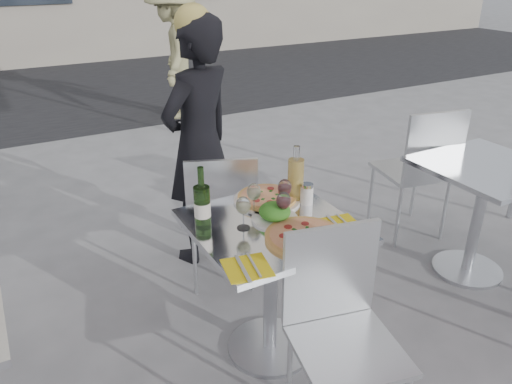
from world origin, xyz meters
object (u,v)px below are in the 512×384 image
chair_far (221,210)px  napkin_left (247,268)px  main_table (271,262)px  salad_plate (275,213)px  sugar_shaker (307,194)px  pizza_far (267,198)px  wineglass_white_a (243,207)px  wineglass_red_b (285,189)px  wineglass_red_a (283,202)px  chair_near (339,318)px  wine_bottle (202,205)px  side_chair_rfar (421,164)px  napkin_right (340,225)px  wineglass_white_b (254,193)px  woman_diner (199,144)px  pizza_near (305,237)px  pedestrian_b (173,53)px  side_table_right (482,197)px  carafe (296,179)px

chair_far → napkin_left: bearing=92.9°
main_table → salad_plate: 0.25m
sugar_shaker → pizza_far: bearing=143.7°
wineglass_white_a → wineglass_red_b: bearing=15.9°
wineglass_red_a → chair_near: bearing=-91.6°
sugar_shaker → napkin_left: size_ratio=0.51×
wine_bottle → main_table: bearing=-23.3°
side_chair_rfar → napkin_right: 1.41m
salad_plate → wineglass_white_b: bearing=118.1°
woman_diner → pizza_near: (-0.02, -1.24, -0.03)m
main_table → pedestrian_b: pedestrian_b is taller
wineglass_red_b → sugar_shaker: bearing=-1.9°
sugar_shaker → napkin_right: sugar_shaker is taller
pedestrian_b → wine_bottle: (-1.37, -4.13, 0.06)m
chair_near → pizza_far: bearing=97.0°
salad_plate → pedestrian_b: bearing=76.0°
wineglass_white_b → wineglass_red_a: same height
sugar_shaker → wineglass_white_a: (-0.39, -0.07, 0.06)m
side_table_right → napkin_left: 1.80m
main_table → wine_bottle: 0.45m
side_table_right → sugar_shaker: bearing=175.5°
pizza_far → wineglass_red_b: bearing=-74.0°
chair_far → side_chair_rfar: bearing=-163.6°
salad_plate → wineglass_white_a: size_ratio=1.40×
napkin_left → wineglass_red_b: bearing=53.5°
wineglass_white_b → chair_near: bearing=-84.5°
chair_far → pedestrian_b: pedestrian_b is taller
salad_plate → wine_bottle: (-0.32, 0.10, 0.08)m
chair_near → pedestrian_b: size_ratio=0.56×
wineglass_red_b → carafe: bearing=29.9°
woman_diner → side_table_right: bearing=118.6°
pedestrian_b → wineglass_red_a: pedestrian_b is taller
pizza_near → salad_plate: (-0.03, 0.21, 0.03)m
pedestrian_b → salad_plate: 4.36m
side_chair_rfar → napkin_left: 1.93m
main_table → carafe: size_ratio=2.59×
chair_near → napkin_left: (-0.31, 0.22, 0.22)m
wineglass_white_a → wineglass_white_b: bearing=42.8°
chair_near → napkin_right: size_ratio=4.41×
pizza_near → napkin_left: size_ratio=1.69×
chair_near → wineglass_red_b: 0.68m
chair_far → side_chair_rfar: side_chair_rfar is taller
side_chair_rfar → woman_diner: woman_diner is taller
carafe → pedestrian_b: bearing=78.2°
side_table_right → wineglass_white_b: bearing=175.2°
pizza_near → wineglass_white_b: bearing=104.5°
carafe → wineglass_red_b: size_ratio=1.84×
salad_plate → napkin_left: salad_plate is taller
pedestrian_b → pizza_near: (-1.03, -4.44, -0.04)m
chair_far → napkin_left: (-0.30, -0.90, 0.23)m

